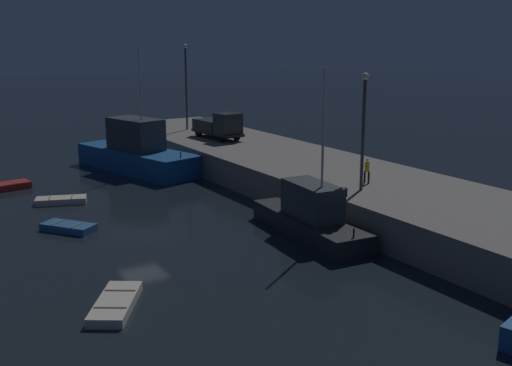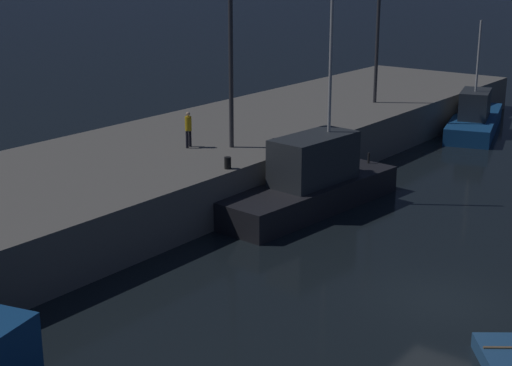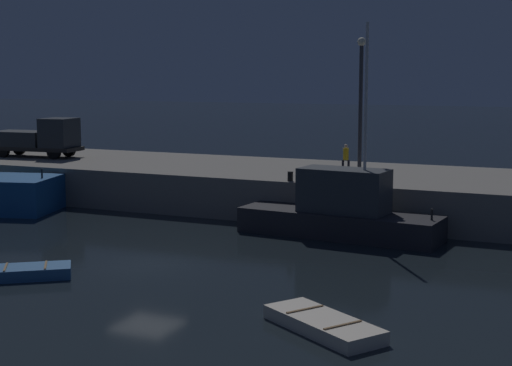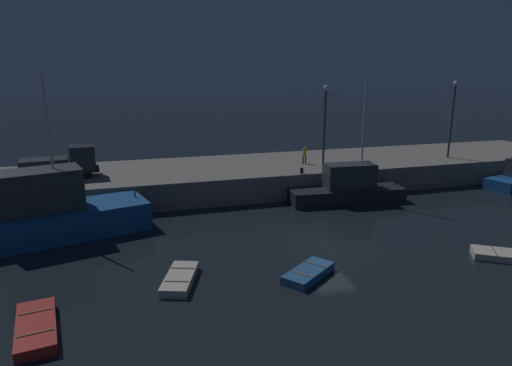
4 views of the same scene
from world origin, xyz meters
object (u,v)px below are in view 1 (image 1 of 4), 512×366
at_px(utility_truck, 219,126).
at_px(bollard_west, 304,181).
at_px(fishing_trawler_red, 137,153).
at_px(lamp_post_east, 364,122).
at_px(bollard_central, 345,192).
at_px(fishing_boat_blue, 310,217).
at_px(rowboat_white_mid, 116,304).
at_px(lamp_post_west, 186,80).
at_px(rowboat_blue_far, 2,187).
at_px(dockworker, 367,169).
at_px(dinghy_red_small, 61,200).
at_px(dinghy_orange_near, 68,227).

bearing_deg(utility_truck, bollard_west, -11.83).
height_order(fishing_trawler_red, bollard_west, fishing_trawler_red).
distance_m(lamp_post_east, bollard_central, 4.47).
distance_m(fishing_boat_blue, bollard_central, 2.60).
relative_size(lamp_post_east, bollard_west, 14.83).
bearing_deg(rowboat_white_mid, fishing_boat_blue, 105.62).
bearing_deg(rowboat_white_mid, lamp_post_east, 103.13).
distance_m(lamp_post_west, bollard_central, 30.43).
bearing_deg(lamp_post_west, fishing_trawler_red, -50.06).
height_order(fishing_boat_blue, bollard_west, fishing_boat_blue).
xyz_separation_m(rowboat_blue_far, dockworker, (19.81, 19.06, 2.87)).
xyz_separation_m(dinghy_red_small, rowboat_blue_far, (-6.29, -2.84, 0.03)).
distance_m(rowboat_white_mid, bollard_west, 16.70).
bearing_deg(bollard_central, fishing_boat_blue, -100.19).
xyz_separation_m(dinghy_red_small, lamp_post_east, (14.72, 14.71, 6.21)).
bearing_deg(bollard_west, rowboat_white_mid, -65.15).
height_order(fishing_trawler_red, dinghy_red_small, fishing_trawler_red).
distance_m(utility_truck, bollard_central, 22.96).
bearing_deg(fishing_boat_blue, bollard_west, 149.71).
xyz_separation_m(rowboat_blue_far, lamp_post_west, (-8.06, 19.46, 6.92)).
bearing_deg(dinghy_orange_near, rowboat_blue_far, -173.05).
xyz_separation_m(lamp_post_east, bollard_central, (0.75, -1.88, -3.98)).
bearing_deg(dockworker, rowboat_blue_far, -136.11).
height_order(dinghy_orange_near, rowboat_white_mid, dinghy_orange_near).
bearing_deg(bollard_west, dockworker, 64.69).
bearing_deg(lamp_post_east, bollard_central, -68.28).
height_order(fishing_boat_blue, lamp_post_east, fishing_boat_blue).
bearing_deg(dockworker, bollard_central, -60.11).
xyz_separation_m(lamp_post_east, dockworker, (-1.20, 1.51, -3.31)).
relative_size(dinghy_orange_near, lamp_post_east, 0.48).
relative_size(fishing_trawler_red, utility_truck, 2.20).
distance_m(fishing_trawler_red, bollard_west, 19.81).
relative_size(fishing_boat_blue, rowboat_blue_far, 2.32).
distance_m(dockworker, bollard_west, 4.14).
xyz_separation_m(rowboat_blue_far, lamp_post_east, (21.01, 17.55, 6.18)).
distance_m(lamp_post_west, lamp_post_east, 29.14).
height_order(dinghy_red_small, lamp_post_west, lamp_post_west).
bearing_deg(utility_truck, lamp_post_west, 178.99).
distance_m(fishing_boat_blue, dockworker, 6.15).
relative_size(utility_truck, dockworker, 3.77).
height_order(dinghy_orange_near, dockworker, dockworker).
relative_size(fishing_boat_blue, utility_truck, 1.60).
distance_m(fishing_trawler_red, utility_truck, 8.12).
height_order(fishing_boat_blue, dockworker, fishing_boat_blue).
relative_size(rowboat_white_mid, bollard_west, 8.80).
height_order(rowboat_white_mid, bollard_west, bollard_west).
distance_m(fishing_boat_blue, dinghy_red_small, 18.45).
bearing_deg(dockworker, rowboat_white_mid, -74.43).
bearing_deg(dinghy_red_small, fishing_boat_blue, 35.13).
distance_m(fishing_boat_blue, rowboat_white_mid, 13.63).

